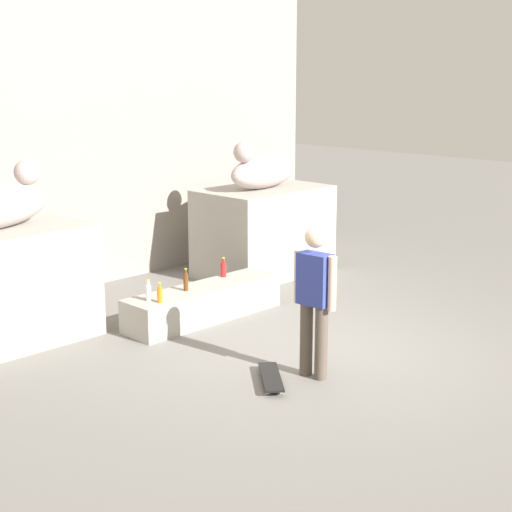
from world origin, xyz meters
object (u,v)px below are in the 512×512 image
at_px(skater, 315,295).
at_px(statue_reclining_right, 263,170).
at_px(bottle_orange, 160,294).
at_px(bottle_clear, 149,292).
at_px(skateboard, 271,377).
at_px(bottle_red, 223,269).
at_px(bottle_brown, 186,281).

bearing_deg(skater, statue_reclining_right, 137.50).
relative_size(bottle_orange, bottle_clear, 0.94).
xyz_separation_m(skateboard, bottle_orange, (0.13, 2.02, 0.48)).
bearing_deg(bottle_orange, skater, -81.67).
distance_m(bottle_orange, bottle_red, 1.44).
bearing_deg(statue_reclining_right, bottle_clear, 9.57).
height_order(statue_reclining_right, bottle_orange, statue_reclining_right).
bearing_deg(statue_reclining_right, bottle_red, 18.33).
xyz_separation_m(statue_reclining_right, skateboard, (-3.26, -3.26, -1.63)).
relative_size(bottle_orange, bottle_red, 0.93).
distance_m(bottle_brown, bottle_red, 0.85).
relative_size(bottle_brown, bottle_red, 1.09).
bearing_deg(bottle_clear, statue_reclining_right, 18.82).
bearing_deg(skateboard, bottle_clear, -141.39).
xyz_separation_m(skater, bottle_brown, (0.25, 2.40, -0.35)).
bearing_deg(bottle_clear, skateboard, -91.88).
bearing_deg(bottle_red, bottle_clear, -172.81).
xyz_separation_m(bottle_orange, bottle_brown, (0.57, 0.17, 0.02)).
xyz_separation_m(skateboard, bottle_clear, (0.07, 2.17, 0.49)).
height_order(bottle_orange, bottle_clear, bottle_clear).
distance_m(statue_reclining_right, skater, 4.52).
bearing_deg(statue_reclining_right, bottle_orange, 12.36).
height_order(bottle_clear, bottle_brown, bottle_brown).
height_order(skateboard, bottle_orange, bottle_orange).
height_order(statue_reclining_right, skater, statue_reclining_right).
height_order(skater, bottle_brown, skater).
bearing_deg(bottle_orange, statue_reclining_right, 21.61).
distance_m(bottle_orange, bottle_clear, 0.16).
relative_size(skater, bottle_brown, 5.57).
bearing_deg(bottle_red, statue_reclining_right, 27.58).
distance_m(skateboard, bottle_brown, 2.35).
distance_m(skater, bottle_clear, 2.43).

